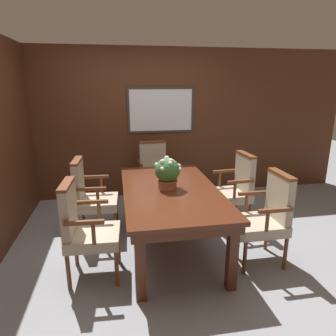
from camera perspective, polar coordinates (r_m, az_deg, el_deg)
name	(u,v)px	position (r m, az deg, el deg)	size (l,w,h in m)	color
ground_plane	(157,252)	(3.61, -2.06, -15.63)	(14.00, 14.00, 0.00)	gray
wall_back	(141,124)	(5.05, -5.22, 8.28)	(7.20, 0.08, 2.45)	#4C2816
dining_table	(170,196)	(3.44, 0.43, -5.35)	(1.06, 1.93, 0.73)	#4C2314
chair_left_near	(84,227)	(3.07, -15.62, -10.74)	(0.53, 0.53, 1.00)	brown
chair_left_far	(90,195)	(3.88, -14.57, -4.96)	(0.53, 0.53, 1.00)	brown
chair_right_near	(266,215)	(3.37, 18.18, -8.47)	(0.51, 0.52, 1.00)	brown
chair_right_far	(235,187)	(4.13, 12.59, -3.57)	(0.54, 0.54, 1.00)	brown
chair_head_far	(154,171)	(4.76, -2.59, -0.59)	(0.55, 0.55, 1.00)	brown
potted_plant	(168,172)	(3.36, -0.09, -0.85)	(0.30, 0.28, 0.37)	#9E5638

